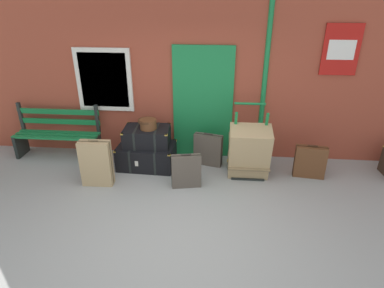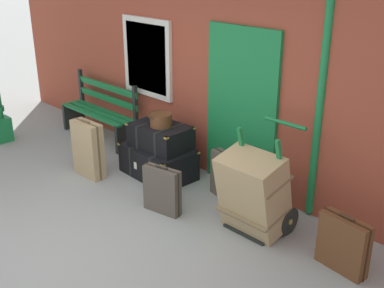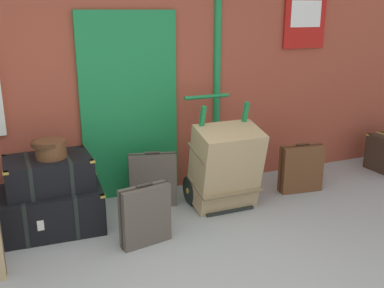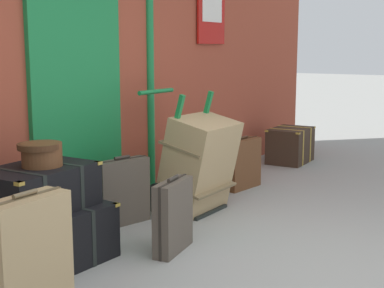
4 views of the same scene
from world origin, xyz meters
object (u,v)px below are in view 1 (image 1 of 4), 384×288
suitcase_cream (186,171)px  suitcase_slate (96,163)px  porters_trolley (248,157)px  large_brown_trunk (249,152)px  steamer_trunk_middle (147,136)px  suitcase_oxblood (208,150)px  platform_bench (58,134)px  round_hatbox (148,123)px  steamer_trunk_base (147,156)px  suitcase_umber (310,162)px

suitcase_cream → suitcase_slate: suitcase_slate is taller
porters_trolley → suitcase_cream: size_ratio=1.94×
porters_trolley → suitcase_slate: size_ratio=1.44×
large_brown_trunk → suitcase_slate: bearing=-169.2°
large_brown_trunk → suitcase_cream: large_brown_trunk is taller
steamer_trunk_middle → suitcase_oxblood: 1.13m
platform_bench → suitcase_oxblood: 2.90m
round_hatbox → suitcase_slate: bearing=-136.7°
steamer_trunk_middle → suitcase_oxblood: (1.09, 0.13, -0.28)m
steamer_trunk_base → round_hatbox: 0.63m
porters_trolley → suitcase_slate: bearing=-165.3°
platform_bench → porters_trolley: (3.60, -0.31, -0.18)m
suitcase_oxblood → platform_bench: bearing=177.5°
large_brown_trunk → suitcase_umber: (1.05, 0.08, -0.19)m
steamer_trunk_middle → round_hatbox: size_ratio=2.58×
suitcase_umber → suitcase_oxblood: bearing=170.9°
platform_bench → steamer_trunk_middle: size_ratio=1.93×
steamer_trunk_middle → suitcase_umber: size_ratio=1.37×
suitcase_umber → suitcase_oxblood: 1.78m
large_brown_trunk → suitcase_cream: 1.13m
platform_bench → steamer_trunk_base: (1.78, -0.29, -0.23)m
suitcase_cream → round_hatbox: bearing=139.1°
suitcase_umber → large_brown_trunk: bearing=-175.5°
round_hatbox → suitcase_slate: (-0.73, -0.69, -0.45)m
steamer_trunk_base → large_brown_trunk: large_brown_trunk is taller
suitcase_oxblood → suitcase_slate: 1.98m
round_hatbox → suitcase_cream: size_ratio=0.53×
suitcase_umber → suitcase_oxblood: (-1.76, 0.28, 0.01)m
steamer_trunk_base → porters_trolley: 1.82m
suitcase_cream → platform_bench: bearing=160.5°
suitcase_slate → suitcase_cream: bearing=2.2°
platform_bench → round_hatbox: 1.90m
steamer_trunk_middle → large_brown_trunk: bearing=-7.5°
round_hatbox → large_brown_trunk: (1.76, -0.22, -0.36)m
platform_bench → suitcase_oxblood: platform_bench is taller
porters_trolley → suitcase_umber: (1.05, -0.10, 0.02)m
platform_bench → round_hatbox: platform_bench is taller
platform_bench → suitcase_slate: 1.47m
steamer_trunk_base → porters_trolley: (1.82, -0.02, 0.06)m
porters_trolley → steamer_trunk_middle: bearing=178.2°
large_brown_trunk → suitcase_cream: size_ratio=1.57×
suitcase_oxblood → suitcase_slate: (-1.79, -0.84, 0.09)m
platform_bench → suitcase_cream: size_ratio=2.63×
steamer_trunk_base → suitcase_oxblood: bearing=8.3°
suitcase_cream → suitcase_slate: size_ratio=0.74×
suitcase_oxblood → steamer_trunk_middle: bearing=-173.2°
suitcase_cream → suitcase_umber: size_ratio=1.00×
round_hatbox → steamer_trunk_middle: bearing=151.8°
large_brown_trunk → suitcase_slate: size_ratio=1.16×
platform_bench → suitcase_umber: platform_bench is taller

